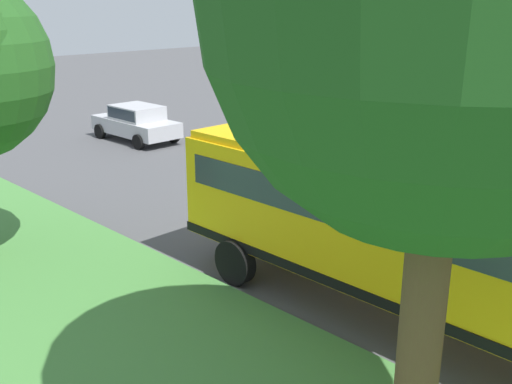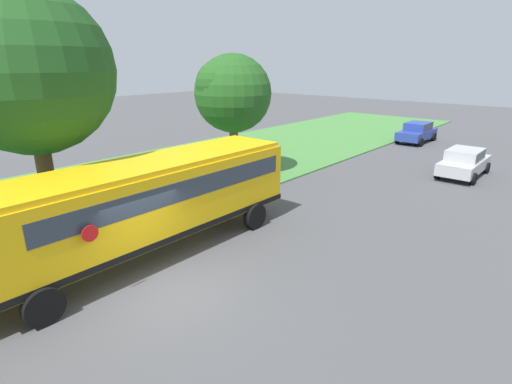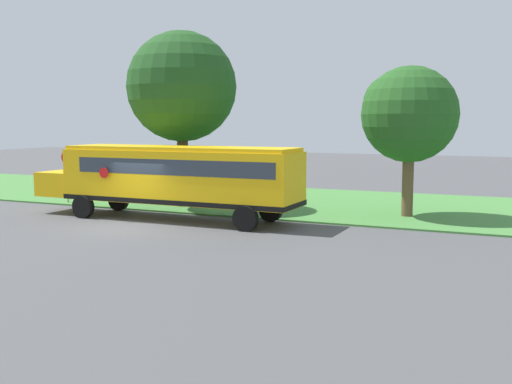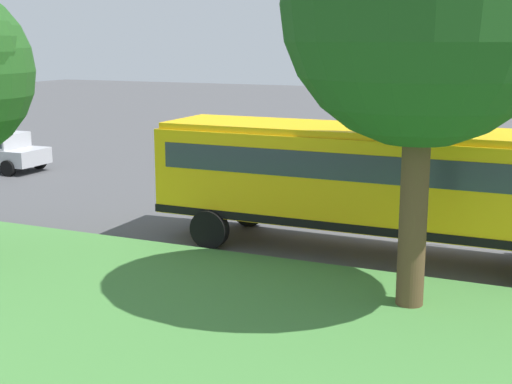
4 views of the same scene
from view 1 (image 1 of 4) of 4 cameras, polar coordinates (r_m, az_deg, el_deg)
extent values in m
cube|color=yellow|center=(11.29, 15.62, -3.54)|extent=(2.50, 10.50, 2.20)
cube|color=yellow|center=(10.93, 16.13, 2.24)|extent=(2.35, 10.29, 0.16)
cube|color=black|center=(11.67, 15.22, -8.03)|extent=(2.54, 10.54, 0.20)
cube|color=#2D3842|center=(11.27, 14.50, -0.98)|extent=(2.53, 9.24, 0.64)
cylinder|color=black|center=(14.68, 5.14, -3.79)|extent=(0.30, 1.00, 1.00)
cylinder|color=black|center=(13.00, -2.00, -6.67)|extent=(0.30, 1.00, 1.00)
cube|color=#B7B7BC|center=(26.88, -11.39, 6.18)|extent=(1.80, 4.40, 0.64)
cube|color=#B7B7BC|center=(26.64, -11.28, 7.44)|extent=(1.60, 2.20, 0.60)
cube|color=#2D3842|center=(26.64, -11.29, 7.49)|extent=(1.62, 2.02, 0.45)
cylinder|color=black|center=(27.72, -14.63, 5.62)|extent=(0.22, 0.64, 0.64)
cylinder|color=black|center=(28.65, -11.54, 6.22)|extent=(0.22, 0.64, 0.64)
cylinder|color=black|center=(25.24, -11.12, 4.71)|extent=(0.22, 0.64, 0.64)
cylinder|color=black|center=(26.25, -7.87, 5.38)|extent=(0.22, 0.64, 0.64)
cylinder|color=brown|center=(7.77, 15.38, -13.27)|extent=(0.54, 0.54, 3.91)
camera|label=2|loc=(20.08, 52.60, 11.97)|focal=28.00mm
camera|label=3|loc=(36.17, 14.77, 14.48)|focal=42.00mm
camera|label=4|loc=(7.64, -128.88, -16.29)|focal=50.00mm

